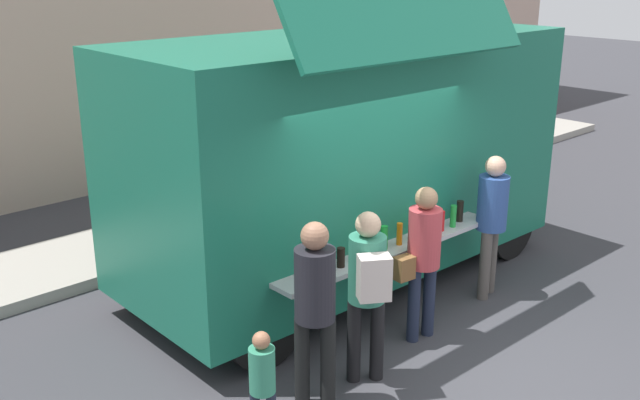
% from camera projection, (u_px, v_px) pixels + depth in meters
% --- Properties ---
extents(ground_plane, '(60.00, 60.00, 0.00)m').
position_uv_depth(ground_plane, '(459.00, 363.00, 7.27)').
color(ground_plane, '#38383D').
extents(food_truck_main, '(5.58, 2.86, 3.83)m').
position_uv_depth(food_truck_main, '(347.00, 152.00, 8.74)').
color(food_truck_main, '#1A7054').
rests_on(food_truck_main, ground).
extents(trash_bin, '(0.60, 0.60, 0.91)m').
position_uv_depth(trash_bin, '(406.00, 154.00, 13.21)').
color(trash_bin, '#2E6336').
rests_on(trash_bin, ground).
extents(customer_front_ordering, '(0.55, 0.34, 1.68)m').
position_uv_depth(customer_front_ordering, '(423.00, 251.00, 7.46)').
color(customer_front_ordering, '#1E253A').
rests_on(customer_front_ordering, ground).
extents(customer_mid_with_backpack, '(0.49, 0.55, 1.70)m').
position_uv_depth(customer_mid_with_backpack, '(368.00, 282.00, 6.65)').
color(customer_mid_with_backpack, black).
rests_on(customer_mid_with_backpack, ground).
extents(customer_rear_waiting, '(0.36, 0.36, 1.76)m').
position_uv_depth(customer_rear_waiting, '(315.00, 299.00, 6.28)').
color(customer_rear_waiting, black).
rests_on(customer_rear_waiting, ground).
extents(customer_extra_browsing, '(0.35, 0.35, 1.72)m').
position_uv_depth(customer_extra_browsing, '(492.00, 214.00, 8.43)').
color(customer_extra_browsing, '#4F4A45').
rests_on(customer_extra_browsing, ground).
extents(child_near_queue, '(0.22, 0.22, 1.06)m').
position_uv_depth(child_near_queue, '(262.00, 379.00, 5.86)').
color(child_near_queue, '#1F2535').
rests_on(child_near_queue, ground).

